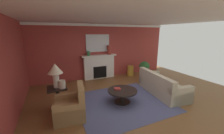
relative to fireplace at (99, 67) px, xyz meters
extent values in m
plane|color=brown|center=(0.24, -2.79, -0.58)|extent=(9.03, 9.03, 0.00)
cube|color=#9E3833|center=(0.24, 0.21, 0.81)|extent=(7.55, 0.12, 2.77)
cube|color=#9E3833|center=(-3.30, -2.49, 0.81)|extent=(0.12, 6.49, 2.77)
cube|color=white|center=(0.24, -2.49, 2.22)|extent=(7.55, 6.49, 0.06)
cube|color=white|center=(0.24, 0.13, 2.11)|extent=(7.55, 0.08, 0.12)
cube|color=#4C517A|center=(-0.16, -2.82, -0.57)|extent=(3.02, 2.70, 0.01)
cube|color=white|center=(0.00, 0.01, 0.00)|extent=(1.60, 0.25, 1.17)
cube|color=black|center=(0.00, -0.01, -0.23)|extent=(0.70, 0.26, 0.60)
cube|color=white|center=(0.00, -0.02, 0.62)|extent=(1.80, 0.35, 0.06)
cube|color=silver|center=(0.00, 0.12, 1.23)|extent=(1.22, 0.04, 0.87)
cube|color=#BCB299|center=(1.61, -2.82, -0.36)|extent=(1.15, 2.20, 0.45)
cube|color=#BCB299|center=(1.27, -2.78, 0.07)|extent=(0.46, 2.11, 0.40)
cube|color=#BCB299|center=(1.50, -3.77, -0.27)|extent=(0.92, 0.31, 0.62)
cube|color=#BCB299|center=(1.73, -1.88, -0.27)|extent=(0.92, 0.31, 0.62)
cube|color=#9E7A4C|center=(-1.91, -3.01, -0.36)|extent=(0.91, 0.91, 0.44)
cube|color=#9E7A4C|center=(-1.60, -3.06, 0.11)|extent=(0.28, 0.81, 0.51)
cube|color=#9E7A4C|center=(-1.87, -2.69, -0.28)|extent=(0.81, 0.26, 0.60)
cube|color=#9E7A4C|center=(-1.96, -3.34, -0.28)|extent=(0.81, 0.26, 0.60)
cylinder|color=black|center=(-0.16, -2.82, -0.15)|extent=(1.00, 1.00, 0.04)
cylinder|color=black|center=(-0.16, -2.82, -0.38)|extent=(0.12, 0.12, 0.41)
cylinder|color=black|center=(-0.16, -2.82, -0.57)|extent=(0.56, 0.56, 0.03)
cube|color=black|center=(-2.17, -2.33, 0.10)|extent=(0.56, 0.56, 0.04)
cube|color=black|center=(-2.17, -2.33, -0.25)|extent=(0.10, 0.10, 0.66)
cube|color=black|center=(-2.17, -2.33, -0.56)|extent=(0.45, 0.45, 0.04)
cylinder|color=beige|center=(-2.17, -2.33, 0.34)|extent=(0.18, 0.18, 0.45)
cone|color=beige|center=(-2.17, -2.33, 0.72)|extent=(0.44, 0.44, 0.30)
cylinder|color=#33703D|center=(-0.55, -0.05, 0.76)|extent=(0.16, 0.16, 0.23)
cylinder|color=beige|center=(-2.02, -2.45, 0.24)|extent=(0.20, 0.20, 0.24)
cylinder|color=#B7892D|center=(1.72, -0.30, -0.30)|extent=(0.35, 0.35, 0.55)
cylinder|color=#9E3328|center=(0.55, -0.05, 0.88)|extent=(0.20, 0.20, 0.46)
cube|color=maroon|center=(-0.28, -2.69, -0.11)|extent=(0.26, 0.25, 0.04)
cylinder|color=#BCB29E|center=(2.32, -0.74, -0.43)|extent=(0.32, 0.32, 0.30)
sphere|color=#28602D|center=(2.32, -0.74, -0.03)|extent=(0.56, 0.56, 0.56)
camera|label=1|loc=(-2.27, -6.63, 1.74)|focal=22.21mm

